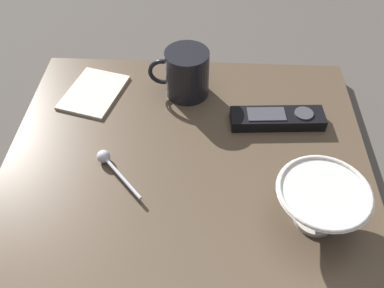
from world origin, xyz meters
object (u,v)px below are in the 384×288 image
at_px(teaspoon, 108,161).
at_px(folded_napkin, 94,92).
at_px(cereal_bowl, 320,204).
at_px(tv_remote_near, 277,118).
at_px(coffee_mug, 186,73).

xyz_separation_m(teaspoon, folded_napkin, (0.07, -0.19, -0.01)).
bearing_deg(folded_napkin, cereal_bowl, 145.10).
distance_m(teaspoon, tv_remote_near, 0.33).
relative_size(cereal_bowl, coffee_mug, 1.15).
height_order(cereal_bowl, coffee_mug, coffee_mug).
bearing_deg(folded_napkin, teaspoon, 109.02).
bearing_deg(coffee_mug, folded_napkin, 3.87).
relative_size(coffee_mug, tv_remote_near, 0.68).
distance_m(cereal_bowl, folded_napkin, 0.50).
bearing_deg(tv_remote_near, teaspoon, 21.88).
bearing_deg(teaspoon, folded_napkin, -70.98).
bearing_deg(teaspoon, cereal_bowl, 164.70).
distance_m(cereal_bowl, teaspoon, 0.36).
bearing_deg(teaspoon, tv_remote_near, -158.12).
relative_size(teaspoon, tv_remote_near, 0.55).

